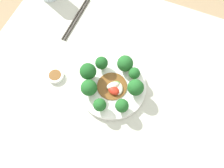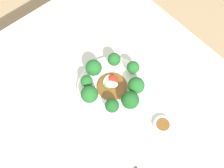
# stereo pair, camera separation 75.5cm
# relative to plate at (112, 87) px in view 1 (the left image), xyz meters

# --- Properties ---
(ground_plane) EXTENTS (8.00, 8.00, 0.00)m
(ground_plane) POSITION_rel_plate_xyz_m (0.02, -0.04, -0.75)
(ground_plane) COLOR #9E8460
(table) EXTENTS (1.00, 0.87, 0.74)m
(table) POSITION_rel_plate_xyz_m (0.02, -0.04, -0.38)
(table) COLOR #B7BCAD
(table) RESTS_ON ground_plane
(plate) EXTENTS (0.24, 0.24, 0.02)m
(plate) POSITION_rel_plate_xyz_m (0.00, 0.00, 0.00)
(plate) COLOR white
(plate) RESTS_ON table
(broccoli_east) EXTENTS (0.06, 0.06, 0.07)m
(broccoli_east) POSITION_rel_plate_xyz_m (0.09, -0.00, 0.05)
(broccoli_east) COLOR #7AAD5B
(broccoli_east) RESTS_ON plate
(broccoli_southwest) EXTENTS (0.04, 0.04, 0.06)m
(broccoli_southwest) POSITION_rel_plate_xyz_m (-0.06, -0.06, 0.04)
(broccoli_southwest) COLOR #89B76B
(broccoli_southwest) RESTS_ON plate
(broccoli_north) EXTENTS (0.04, 0.04, 0.06)m
(broccoli_north) POSITION_rel_plate_xyz_m (0.01, 0.09, 0.04)
(broccoli_north) COLOR #89B76B
(broccoli_north) RESTS_ON plate
(broccoli_northeast) EXTENTS (0.06, 0.06, 0.07)m
(broccoli_northeast) POSITION_rel_plate_xyz_m (0.06, 0.05, 0.05)
(broccoli_northeast) COLOR #7AAD5B
(broccoli_northeast) RESTS_ON plate
(broccoli_southeast) EXTENTS (0.05, 0.05, 0.06)m
(broccoli_southeast) POSITION_rel_plate_xyz_m (0.06, -0.06, 0.04)
(broccoli_southeast) COLOR #70A356
(broccoli_southeast) RESTS_ON plate
(broccoli_south) EXTENTS (0.06, 0.06, 0.07)m
(broccoli_south) POSITION_rel_plate_xyz_m (-0.01, -0.09, 0.05)
(broccoli_south) COLOR #89B76B
(broccoli_south) RESTS_ON plate
(broccoli_west) EXTENTS (0.06, 0.06, 0.07)m
(broccoli_west) POSITION_rel_plate_xyz_m (-0.08, -0.01, 0.05)
(broccoli_west) COLOR #70A356
(broccoli_west) RESTS_ON plate
(broccoli_northwest) EXTENTS (0.05, 0.05, 0.06)m
(broccoli_northwest) POSITION_rel_plate_xyz_m (-0.06, 0.07, 0.04)
(broccoli_northwest) COLOR #89B76B
(broccoli_northwest) RESTS_ON plate
(stirfry_center) EXTENTS (0.11, 0.11, 0.02)m
(stirfry_center) POSITION_rel_plate_xyz_m (-0.01, 0.00, 0.02)
(stirfry_center) COLOR brown
(stirfry_center) RESTS_ON plate
(chopsticks) EXTENTS (0.02, 0.23, 0.01)m
(chopsticks) POSITION_rel_plate_xyz_m (0.26, -0.23, -0.01)
(chopsticks) COLOR #2D2823
(chopsticks) RESTS_ON table
(sauce_dish) EXTENTS (0.06, 0.06, 0.02)m
(sauce_dish) POSITION_rel_plate_xyz_m (0.21, 0.04, -0.00)
(sauce_dish) COLOR white
(sauce_dish) RESTS_ON table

